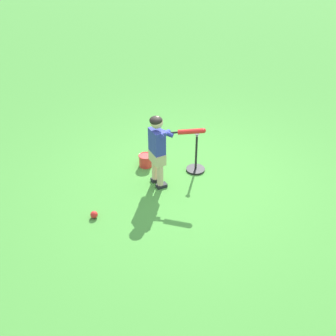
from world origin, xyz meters
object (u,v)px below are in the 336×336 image
object	(u,v)px
play_ball_by_bucket	(94,215)
child_batter	(159,145)
toy_bucket	(146,160)
batting_tee	(196,164)

from	to	relation	value
play_ball_by_bucket	child_batter	bearing A→B (deg)	-167.91
child_batter	play_ball_by_bucket	xyz separation A→B (m)	(1.09, 0.23, -0.60)
toy_bucket	child_batter	bearing A→B (deg)	84.83
toy_bucket	play_ball_by_bucket	bearing A→B (deg)	33.90
child_batter	play_ball_by_bucket	world-z (taller)	child_batter
child_batter	batting_tee	bearing A→B (deg)	-175.69
play_ball_by_bucket	batting_tee	distance (m)	1.76
batting_tee	child_batter	bearing A→B (deg)	4.31
play_ball_by_bucket	toy_bucket	xyz separation A→B (m)	(-1.14, -0.77, 0.05)
batting_tee	toy_bucket	distance (m)	0.77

